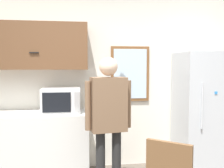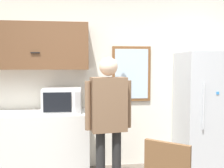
% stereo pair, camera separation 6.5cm
% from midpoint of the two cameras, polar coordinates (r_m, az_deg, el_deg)
% --- Properties ---
extents(back_wall, '(6.00, 0.06, 2.70)m').
position_cam_midpoint_polar(back_wall, '(3.77, -4.47, 1.34)').
color(back_wall, silver).
rests_on(back_wall, ground_plane).
extents(counter, '(2.17, 0.59, 0.90)m').
position_cam_midpoint_polar(counter, '(3.73, -22.04, -13.01)').
color(counter, silver).
rests_on(counter, ground_plane).
extents(upper_cabinets, '(2.17, 0.33, 0.64)m').
position_cam_midpoint_polar(upper_cabinets, '(3.72, -22.04, 8.04)').
color(upper_cabinets, brown).
extents(microwave, '(0.51, 0.39, 0.33)m').
position_cam_midpoint_polar(microwave, '(3.46, -10.78, -3.66)').
color(microwave, white).
rests_on(microwave, counter).
extents(person, '(0.55, 0.27, 1.64)m').
position_cam_midpoint_polar(person, '(2.95, -0.16, -6.43)').
color(person, black).
rests_on(person, ground_plane).
extents(refrigerator, '(0.77, 0.67, 1.73)m').
position_cam_midpoint_polar(refrigerator, '(3.91, 21.17, -5.97)').
color(refrigerator, silver).
rests_on(refrigerator, ground_plane).
extents(window, '(0.59, 0.05, 0.83)m').
position_cam_midpoint_polar(window, '(3.80, 4.93, 2.33)').
color(window, brown).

